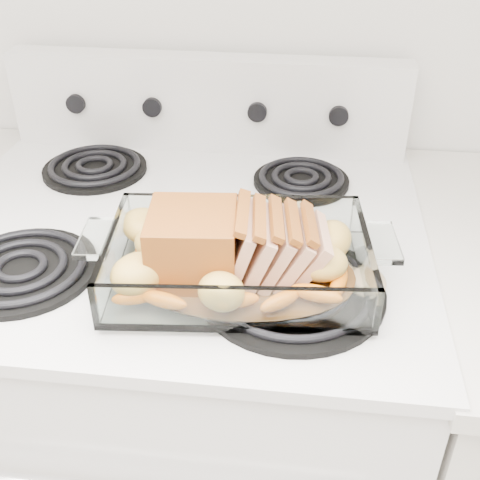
# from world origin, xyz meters

# --- Properties ---
(electric_range) EXTENTS (0.78, 0.70, 1.12)m
(electric_range) POSITION_xyz_m (0.00, 1.66, 0.48)
(electric_range) COLOR silver
(electric_range) RESTS_ON ground
(baking_dish) EXTENTS (0.34, 0.23, 0.07)m
(baking_dish) POSITION_xyz_m (0.12, 1.51, 0.96)
(baking_dish) COLOR silver
(baking_dish) RESTS_ON electric_range
(pork_roast) EXTENTS (0.24, 0.11, 0.09)m
(pork_roast) POSITION_xyz_m (0.09, 1.51, 1.00)
(pork_roast) COLOR #8C4D14
(pork_roast) RESTS_ON baking_dish
(roast_vegetables) EXTENTS (0.40, 0.22, 0.05)m
(roast_vegetables) POSITION_xyz_m (0.11, 1.55, 0.97)
(roast_vegetables) COLOR orange
(roast_vegetables) RESTS_ON baking_dish
(wooden_spoon) EXTENTS (0.13, 0.24, 0.02)m
(wooden_spoon) POSITION_xyz_m (0.26, 1.57, 0.95)
(wooden_spoon) COLOR tan
(wooden_spoon) RESTS_ON electric_range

